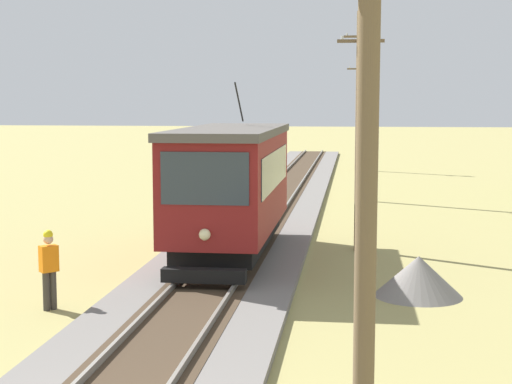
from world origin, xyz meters
TOP-DOWN VIEW (x-y plane):
  - red_tram at (0.00, 13.55)m, footprint 2.60×8.54m
  - utility_pole_foreground at (3.61, -0.02)m, footprint 1.40×0.39m
  - utility_pole_near_tram at (3.61, 15.49)m, footprint 1.40×0.57m
  - utility_pole_mid at (3.61, 28.03)m, footprint 1.40×0.35m
  - utility_pole_far at (3.61, 43.90)m, footprint 1.40×0.25m
  - gravel_pile at (5.00, 10.01)m, footprint 2.08×2.08m
  - track_worker at (-3.13, 7.76)m, footprint 0.44×0.44m

SIDE VIEW (x-z plane):
  - gravel_pile at x=5.00m, z-range 0.00..0.96m
  - track_worker at x=-3.13m, z-range 0.09..1.88m
  - red_tram at x=0.00m, z-range -0.20..4.59m
  - utility_pole_foreground at x=3.61m, z-range 0.10..6.79m
  - utility_pole_near_tram at x=3.61m, z-range 0.10..7.30m
  - utility_pole_far at x=3.61m, z-range 0.10..7.60m
  - utility_pole_mid at x=3.61m, z-range 0.10..8.55m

